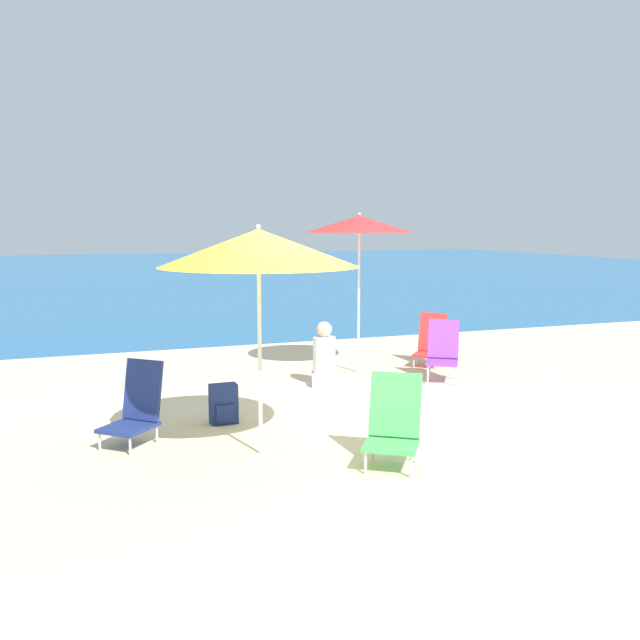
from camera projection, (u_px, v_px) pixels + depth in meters
The scene contains 11 objects.
ground_plane at pixel (341, 442), 6.92m from camera, with size 60.00×60.00×0.00m, color beige.
sea_water at pixel (115, 273), 30.81m from camera, with size 60.00×40.00×0.01m.
beach_umbrella_yellow at pixel (259, 248), 6.33m from camera, with size 1.80×1.80×2.10m.
beach_umbrella_red at pixel (359, 224), 9.93m from camera, with size 1.51×1.51×2.26m.
beach_chair_purple at pixel (443, 350), 9.63m from camera, with size 0.65×0.69×0.81m.
beach_chair_green at pixel (393, 423), 6.26m from camera, with size 0.69×0.71×0.79m.
beach_chair_red at pixel (431, 342), 10.68m from camera, with size 0.68×0.68×0.77m.
beach_chair_navy at pixel (136, 407), 6.86m from camera, with size 0.68×0.69×0.80m.
person_seated_near at pixel (324, 359), 9.34m from camera, with size 0.43×0.46×0.84m.
backpack_navy at pixel (224, 404), 7.56m from camera, with size 0.29×0.20×0.42m.
water_bottle at pixel (155, 407), 7.83m from camera, with size 0.06×0.06×0.28m.
Camera 1 is at (-2.55, -6.20, 2.11)m, focal length 40.00 mm.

